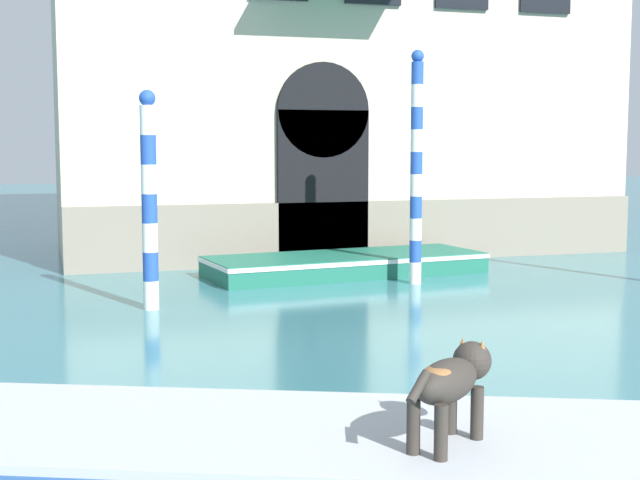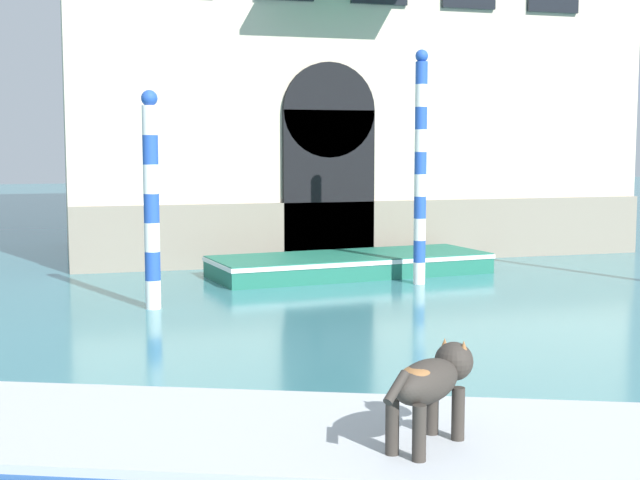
% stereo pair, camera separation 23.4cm
% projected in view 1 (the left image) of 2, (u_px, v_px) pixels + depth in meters
% --- Properties ---
extents(boat_foreground, '(9.01, 5.33, 0.61)m').
position_uv_depth(boat_foreground, '(302.00, 468.00, 6.10)').
color(boat_foreground, '#234C8C').
rests_on(boat_foreground, ground_plane).
extents(dog_on_deck, '(0.81, 0.65, 0.64)m').
position_uv_depth(dog_on_deck, '(452.00, 380.00, 5.71)').
color(dog_on_deck, '#332D28').
rests_on(dog_on_deck, boat_foreground).
extents(boat_moored_near_palazzo, '(5.59, 2.49, 0.40)m').
position_uv_depth(boat_moored_near_palazzo, '(346.00, 264.00, 17.34)').
color(boat_moored_near_palazzo, '#1E6651').
rests_on(boat_moored_near_palazzo, ground_plane).
extents(mooring_pole_0, '(0.25, 0.25, 3.35)m').
position_uv_depth(mooring_pole_0, '(149.00, 200.00, 13.54)').
color(mooring_pole_0, white).
rests_on(mooring_pole_0, ground_plane).
extents(mooring_pole_1, '(0.23, 0.23, 4.21)m').
position_uv_depth(mooring_pole_1, '(416.00, 167.00, 16.02)').
color(mooring_pole_1, white).
rests_on(mooring_pole_1, ground_plane).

